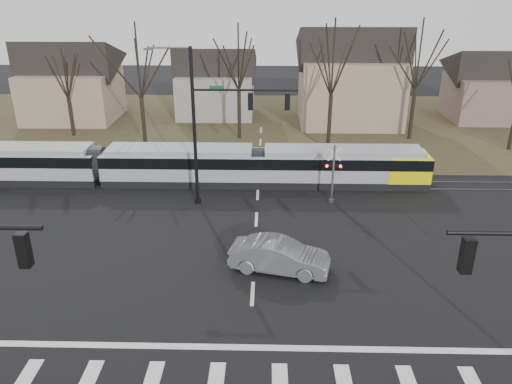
{
  "coord_description": "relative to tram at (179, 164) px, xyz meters",
  "views": [
    {
      "loc": [
        0.64,
        -18.01,
        13.89
      ],
      "look_at": [
        0.0,
        9.0,
        2.3
      ],
      "focal_mm": 35.0,
      "sensor_mm": 36.0,
      "label": 1
    }
  ],
  "objects": [
    {
      "name": "stop_line",
      "position": [
        5.82,
        -17.8,
        -1.49
      ],
      "size": [
        28.0,
        0.35,
        0.01
      ],
      "primitive_type": "cube",
      "color": "silver",
      "rests_on": "ground"
    },
    {
      "name": "rail_pair",
      "position": [
        5.82,
        -0.2,
        -1.46
      ],
      "size": [
        90.0,
        1.52,
        0.06
      ],
      "color": "#59595E",
      "rests_on": "ground"
    },
    {
      "name": "sedan",
      "position": [
        7.13,
        -11.86,
        -0.65
      ],
      "size": [
        3.99,
        5.86,
        1.68
      ],
      "primitive_type": "imported",
      "rotation": [
        0.0,
        0.0,
        1.35
      ],
      "color": "slate",
      "rests_on": "ground"
    },
    {
      "name": "ground",
      "position": [
        5.82,
        -16.0,
        -1.49
      ],
      "size": [
        140.0,
        140.0,
        0.0
      ],
      "primitive_type": "plane",
      "color": "black"
    },
    {
      "name": "lane_dashes",
      "position": [
        5.82,
        -0.0,
        -1.49
      ],
      "size": [
        0.18,
        30.0,
        0.01
      ],
      "color": "silver",
      "rests_on": "ground"
    },
    {
      "name": "tram",
      "position": [
        0.0,
        0.0,
        0.0
      ],
      "size": [
        36.15,
        2.68,
        2.74
      ],
      "color": "gray",
      "rests_on": "ground"
    },
    {
      "name": "rail_crossing_signal",
      "position": [
        10.82,
        -3.21,
        0.39
      ],
      "size": [
        1.08,
        0.36,
        4.0
      ],
      "color": "#59595B",
      "rests_on": "ground"
    },
    {
      "name": "house_a",
      "position": [
        -14.18,
        18.0,
        2.97
      ],
      "size": [
        9.72,
        8.64,
        8.6
      ],
      "color": "gray",
      "rests_on": "ground"
    },
    {
      "name": "signal_pole_far",
      "position": [
        3.41,
        -3.5,
        4.21
      ],
      "size": [
        9.28,
        0.44,
        10.2
      ],
      "color": "black",
      "rests_on": "ground"
    },
    {
      "name": "tree_row",
      "position": [
        7.82,
        10.0,
        3.51
      ],
      "size": [
        59.2,
        7.2,
        10.0
      ],
      "color": "black",
      "rests_on": "ground"
    },
    {
      "name": "house_c",
      "position": [
        14.82,
        17.0,
        3.74
      ],
      "size": [
        10.8,
        8.64,
        10.1
      ],
      "color": "gray",
      "rests_on": "ground"
    },
    {
      "name": "house_d",
      "position": [
        29.82,
        19.0,
        2.48
      ],
      "size": [
        8.64,
        7.56,
        7.65
      ],
      "color": "#6E5751",
      "rests_on": "ground"
    },
    {
      "name": "grass_verge",
      "position": [
        5.82,
        16.0,
        -1.49
      ],
      "size": [
        140.0,
        28.0,
        0.01
      ],
      "primitive_type": "cube",
      "color": "#38331E",
      "rests_on": "ground"
    },
    {
      "name": "house_b",
      "position": [
        0.82,
        20.0,
        2.48
      ],
      "size": [
        8.64,
        7.56,
        7.65
      ],
      "color": "gray",
      "rests_on": "ground"
    }
  ]
}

